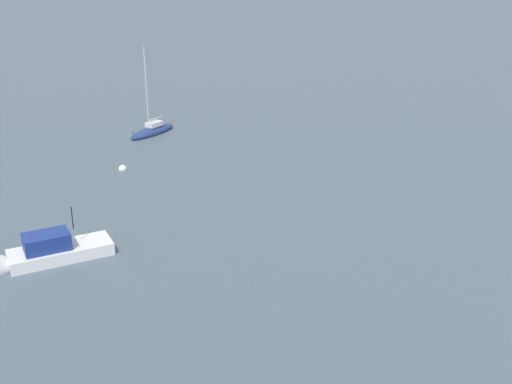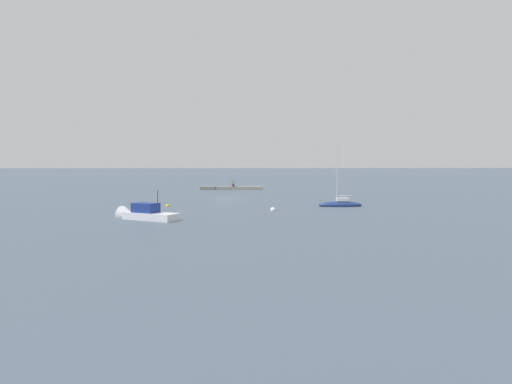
{
  "view_description": "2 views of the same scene",
  "coord_description": "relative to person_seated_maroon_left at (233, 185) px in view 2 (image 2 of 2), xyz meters",
  "views": [
    {
      "loc": [
        26.78,
        53.36,
        16.62
      ],
      "look_at": [
        -5.91,
        31.3,
        0.97
      ],
      "focal_mm": 43.79,
      "sensor_mm": 36.0,
      "label": 1
    },
    {
      "loc": [
        -2.59,
        73.79,
        6.03
      ],
      "look_at": [
        -3.94,
        18.49,
        2.21
      ],
      "focal_mm": 33.41,
      "sensor_mm": 36.0,
      "label": 2
    }
  ],
  "objects": [
    {
      "name": "mooring_buoy_mid",
      "position": [
        7.6,
        33.87,
        -0.79
      ],
      "size": [
        0.48,
        0.48,
        0.48
      ],
      "color": "yellow",
      "rests_on": "ground_plane"
    },
    {
      "name": "ground_plane",
      "position": [
        0.39,
        20.7,
        -0.87
      ],
      "size": [
        500.0,
        500.0,
        0.0
      ],
      "primitive_type": "plane",
      "color": "#475666"
    },
    {
      "name": "person_seated_maroon_left",
      "position": [
        0.0,
        0.0,
        0.0
      ],
      "size": [
        0.5,
        0.67,
        0.73
      ],
      "rotation": [
        0.0,
        0.0,
        0.21
      ],
      "color": "#1E2333",
      "rests_on": "seawall_pier"
    },
    {
      "name": "mooring_buoy_near",
      "position": [
        -5.53,
        39.24,
        -0.76
      ],
      "size": [
        0.63,
        0.63,
        0.63
      ],
      "color": "white",
      "rests_on": "ground_plane"
    },
    {
      "name": "umbrella_open_green",
      "position": [
        0.02,
        -0.01,
        0.85
      ],
      "size": [
        1.23,
        1.23,
        1.27
      ],
      "color": "black",
      "rests_on": "seawall_pier"
    },
    {
      "name": "motorboat_white_mid",
      "position": [
        8.07,
        46.59,
        -0.47
      ],
      "size": [
        6.83,
        5.0,
        3.74
      ],
      "rotation": [
        0.0,
        0.0,
        4.21
      ],
      "color": "silver",
      "rests_on": "ground_plane"
    },
    {
      "name": "sailboat_navy_mid",
      "position": [
        -14.49,
        34.15,
        -0.59
      ],
      "size": [
        5.56,
        1.63,
        8.43
      ],
      "rotation": [
        0.0,
        0.0,
        4.72
      ],
      "color": "navy",
      "rests_on": "ground_plane"
    },
    {
      "name": "seawall_pier",
      "position": [
        0.39,
        -0.07,
        -0.56
      ],
      "size": [
        12.33,
        1.98,
        0.62
      ],
      "color": "gray",
      "rests_on": "ground_plane"
    }
  ]
}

